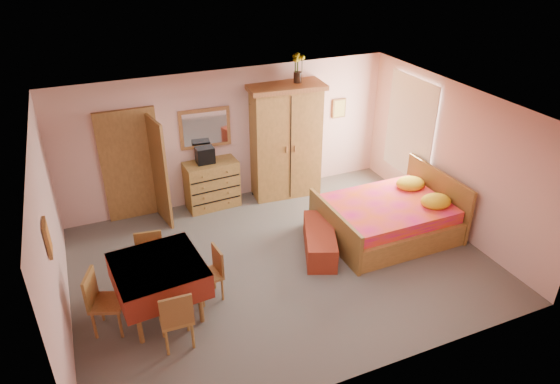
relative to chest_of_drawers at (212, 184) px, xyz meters
name	(u,v)px	position (x,y,z in m)	size (l,w,h in m)	color
floor	(282,263)	(0.49, -2.25, -0.47)	(6.50, 6.50, 0.00)	slate
ceiling	(282,111)	(0.49, -2.25, 2.13)	(6.50, 6.50, 0.00)	brown
wall_back	(230,136)	(0.49, 0.25, 0.83)	(6.50, 0.10, 2.60)	beige
wall_front	(371,292)	(0.49, -4.75, 0.83)	(6.50, 0.10, 2.60)	beige
wall_left	(51,240)	(-2.76, -2.25, 0.83)	(0.10, 5.00, 2.60)	beige
wall_right	(453,158)	(3.74, -2.25, 0.83)	(0.10, 5.00, 2.60)	beige
doorway	(132,166)	(-1.41, 0.22, 0.56)	(1.06, 0.12, 2.15)	#9E6B35
window	(410,127)	(3.70, -1.05, 0.98)	(0.08, 1.40, 1.95)	white
picture_left	(47,238)	(-2.73, -2.85, 1.23)	(0.04, 0.32, 0.42)	orange
picture_back	(339,108)	(2.84, 0.22, 1.08)	(0.30, 0.04, 0.40)	#D8BF59
chest_of_drawers	(212,184)	(0.00, 0.00, 0.00)	(1.00, 0.50, 0.94)	olive
wall_mirror	(205,128)	(0.00, 0.21, 1.08)	(0.96, 0.05, 0.76)	white
stereo	(205,155)	(-0.09, 0.02, 0.62)	(0.33, 0.24, 0.31)	black
floor_lamp	(257,151)	(0.99, 0.13, 0.49)	(0.25, 0.25, 1.92)	black
wardrobe	(285,141)	(1.52, -0.04, 0.67)	(1.45, 0.75, 2.28)	#AC7B3A
sunflower_vase	(298,68)	(1.77, -0.03, 2.08)	(0.22, 0.22, 0.55)	yellow
bed	(388,209)	(2.54, -2.18, 0.05)	(2.23, 1.75, 1.03)	#E31673
bench	(320,241)	(1.21, -2.21, -0.25)	(0.48, 1.29, 0.43)	maroon
dining_table	(161,289)	(-1.52, -2.68, -0.04)	(1.17, 1.17, 0.86)	maroon
chair_south	(176,316)	(-1.46, -3.33, -0.02)	(0.41, 0.41, 0.91)	#AB7A3A
chair_north	(151,263)	(-1.54, -2.06, -0.03)	(0.40, 0.40, 0.89)	#A37137
chair_west	(108,302)	(-2.23, -2.72, -0.01)	(0.42, 0.42, 0.93)	#AA6C39
chair_east	(208,275)	(-0.83, -2.61, -0.06)	(0.37, 0.37, 0.82)	#A26F37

